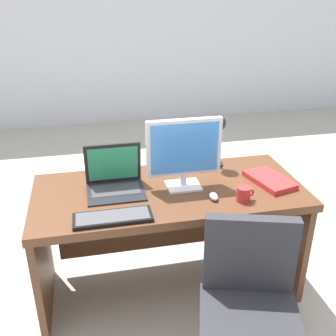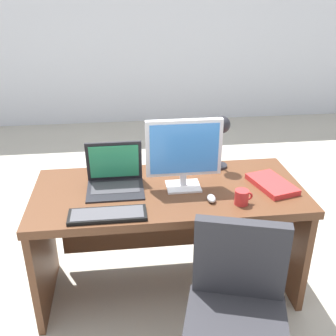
% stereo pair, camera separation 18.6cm
% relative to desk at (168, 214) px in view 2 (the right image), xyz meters
% --- Properties ---
extents(ground, '(12.00, 12.00, 0.00)m').
position_rel_desk_xyz_m(ground, '(0.00, 1.46, -0.55)').
color(ground, '#B7B2A3').
extents(back_wall, '(10.00, 0.10, 2.80)m').
position_rel_desk_xyz_m(back_wall, '(0.00, 3.52, 0.85)').
color(back_wall, silver).
rests_on(back_wall, ground).
extents(desk, '(1.60, 0.72, 0.75)m').
position_rel_desk_xyz_m(desk, '(0.00, 0.00, 0.00)').
color(desk, '#56331E').
rests_on(desk, ground).
extents(monitor, '(0.44, 0.16, 0.42)m').
position_rel_desk_xyz_m(monitor, '(0.09, -0.03, 0.44)').
color(monitor, silver).
rests_on(monitor, desk).
extents(laptop, '(0.33, 0.28, 0.27)m').
position_rel_desk_xyz_m(laptop, '(-0.31, 0.04, 0.28)').
color(laptop, black).
rests_on(laptop, desk).
extents(keyboard, '(0.41, 0.14, 0.02)m').
position_rel_desk_xyz_m(keyboard, '(-0.36, -0.31, 0.21)').
color(keyboard, black).
rests_on(keyboard, desk).
extents(mouse, '(0.05, 0.08, 0.04)m').
position_rel_desk_xyz_m(mouse, '(0.22, -0.21, 0.22)').
color(mouse, '#B7BABF').
rests_on(mouse, desk).
extents(desk_lamp, '(0.12, 0.14, 0.36)m').
position_rel_desk_xyz_m(desk_lamp, '(0.36, 0.20, 0.46)').
color(desk_lamp, black).
rests_on(desk_lamp, desk).
extents(book, '(0.25, 0.35, 0.03)m').
position_rel_desk_xyz_m(book, '(0.62, -0.09, 0.21)').
color(book, red).
rests_on(book, desk).
extents(coffee_mug, '(0.10, 0.08, 0.08)m').
position_rel_desk_xyz_m(coffee_mug, '(0.38, -0.26, 0.24)').
color(coffee_mug, red).
rests_on(coffee_mug, desk).
extents(office_chair, '(0.57, 0.59, 0.89)m').
position_rel_desk_xyz_m(office_chair, '(0.22, -0.80, -0.18)').
color(office_chair, black).
rests_on(office_chair, ground).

